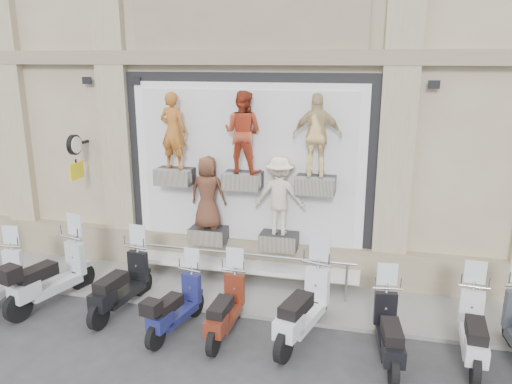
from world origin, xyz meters
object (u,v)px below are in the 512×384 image
Objects in this scene: guard_rail at (236,272)px; scooter_c at (49,265)px; clock_sign_bracket at (75,151)px; scooter_e at (176,296)px; scooter_f at (225,298)px; scooter_g at (304,295)px; scooter_d at (120,274)px; scooter_h at (390,321)px; scooter_i at (475,319)px.

guard_rail is 2.38× the size of scooter_c.
clock_sign_bracket reaches higher than scooter_e.
scooter_e is (2.84, -0.36, -0.16)m from scooter_c.
clock_sign_bracket is at bearing 154.10° from scooter_f.
scooter_c reaches higher than scooter_g.
scooter_d is (1.95, -1.79, -2.00)m from clock_sign_bracket.
scooter_d reaches higher than scooter_h.
scooter_f is at bearing -157.38° from scooter_g.
scooter_h is at bearing 12.03° from scooter_c.
scooter_g is (5.11, -0.07, -0.01)m from scooter_c.
scooter_e reaches higher than guard_rail.
scooter_g is at bearing 18.63° from scooter_e.
scooter_i is at bearing 15.06° from scooter_c.
scooter_g is 1.12× the size of scooter_i.
scooter_c is at bearing -166.08° from scooter_g.
scooter_e is 0.91m from scooter_f.
scooter_f is at bearing 170.39° from scooter_h.
scooter_e is 0.96× the size of scooter_h.
scooter_h reaches higher than scooter_f.
scooter_g is (1.66, -1.48, 0.39)m from guard_rail.
scooter_c is at bearing -176.10° from scooter_e.
scooter_d reaches higher than scooter_e.
scooter_c reaches higher than guard_rail.
clock_sign_bracket is 0.58× the size of scooter_e.
scooter_d is 0.93× the size of scooter_g.
guard_rail is 2.77× the size of scooter_h.
scooter_c is at bearing -76.61° from clock_sign_bracket.
scooter_d is (1.51, 0.08, -0.07)m from scooter_c.
scooter_g reaches higher than scooter_f.
scooter_c reaches higher than scooter_f.
scooter_c reaches higher than scooter_i.
scooter_g is 1.15× the size of scooter_h.
guard_rail is at bearing 41.52° from scooter_d.
scooter_f is 1.38m from scooter_g.
scooter_c is 7.90m from scooter_i.
clock_sign_bracket is 0.52× the size of scooter_d.
scooter_h is (3.72, -0.02, 0.03)m from scooter_e.
scooter_f is 2.82m from scooter_h.
scooter_c is (0.45, -1.88, -1.94)m from clock_sign_bracket.
guard_rail is 4.57m from clock_sign_bracket.
scooter_i is (8.34, -1.92, -2.04)m from clock_sign_bracket.
scooter_h is (2.82, -0.13, 0.01)m from scooter_f.
scooter_f is at bearing 17.86° from scooter_e.
guard_rail is 2.41× the size of scooter_g.
scooter_e is at bearing -11.19° from scooter_d.
clock_sign_bracket is 8.80m from scooter_i.
scooter_c is at bearing -176.39° from scooter_i.
scooter_h is (7.01, -2.26, -2.06)m from clock_sign_bracket.
clock_sign_bracket is 3.32m from scooter_d.
scooter_h reaches higher than guard_rail.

